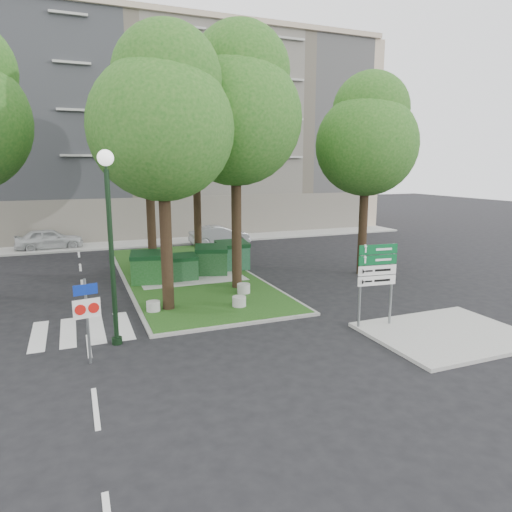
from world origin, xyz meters
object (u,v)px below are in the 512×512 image
dumpster_c (211,260)px  bollard_mid (239,301)px  dumpster_d (232,255)px  tree_median_near_right (237,106)px  car_silver (220,236)px  tree_median_near_left (163,114)px  directional_sign (377,272)px  street_lamp (110,225)px  tree_median_far (196,116)px  car_white (49,239)px  dumpster_b (183,267)px  tree_street_right (368,135)px  dumpster_a (149,268)px  bollard_left (153,306)px  litter_bin (213,249)px  tree_median_mid (149,135)px  traffic_sign_pole (87,310)px  bollard_right (244,288)px

dumpster_c → bollard_mid: bearing=-79.0°
dumpster_d → bollard_mid: (-1.89, -6.25, -0.54)m
tree_median_near_right → car_silver: tree_median_near_right is taller
tree_median_near_left → directional_sign: tree_median_near_left is taller
tree_median_near_right → street_lamp: bearing=-140.6°
tree_median_far → bollard_mid: bearing=-96.5°
dumpster_c → car_white: 13.73m
dumpster_b → car_white: size_ratio=0.32×
tree_street_right → street_lamp: bearing=-157.7°
tree_street_right → dumpster_a: 12.40m
bollard_left → directional_sign: 8.28m
street_lamp → dumpster_b: bearing=61.7°
directional_sign → car_silver: size_ratio=0.67×
litter_bin → car_white: car_white is taller
tree_median_mid → bollard_mid: bearing=-74.5°
traffic_sign_pole → directional_sign: bearing=-13.6°
bollard_left → car_silver: bearing=63.1°
car_white → tree_median_near_right: bearing=-153.0°
dumpster_b → bollard_right: (1.89, -3.29, -0.40)m
dumpster_a → dumpster_c: bearing=22.8°
tree_median_mid → bollard_right: tree_median_mid is taller
tree_median_far → bollard_mid: tree_median_far is taller
tree_median_mid → car_white: size_ratio=2.37×
street_lamp → traffic_sign_pole: (-0.84, -1.22, -2.17)m
dumpster_a → street_lamp: bearing=-94.9°
tree_street_right → bollard_left: 13.30m
dumpster_b → bollard_left: (-2.14, -4.33, -0.42)m
tree_median_near_left → tree_median_far: tree_median_far is taller
directional_sign → dumpster_a: bearing=131.9°
tree_median_near_left → dumpster_a: tree_median_near_left is taller
tree_street_right → car_silver: size_ratio=2.41×
tree_median_near_left → bollard_left: (-0.69, -0.15, -7.01)m
litter_bin → directional_sign: (1.50, -14.25, 1.53)m
litter_bin → street_lamp: size_ratio=0.11×
bollard_left → dumpster_a: bearing=82.8°
dumpster_b → tree_median_near_right: bearing=-47.6°
tree_median_mid → tree_median_far: bearing=43.2°
bollard_mid → car_white: car_white is taller
traffic_sign_pole → dumpster_a: bearing=60.2°
dumpster_c → street_lamp: bearing=-108.9°
car_silver → tree_median_mid: bearing=141.2°
tree_median_far → car_white: 13.15m
dumpster_b → dumpster_c: 1.71m
dumpster_b → bollard_mid: size_ratio=2.54×
dumpster_d → tree_median_near_left: bearing=-129.9°
street_lamp → directional_sign: 8.75m
dumpster_b → litter_bin: bearing=59.4°
tree_median_mid → dumpster_b: size_ratio=7.31×
bollard_mid → tree_median_mid: bearing=105.5°
dumpster_b → bollard_mid: 5.11m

